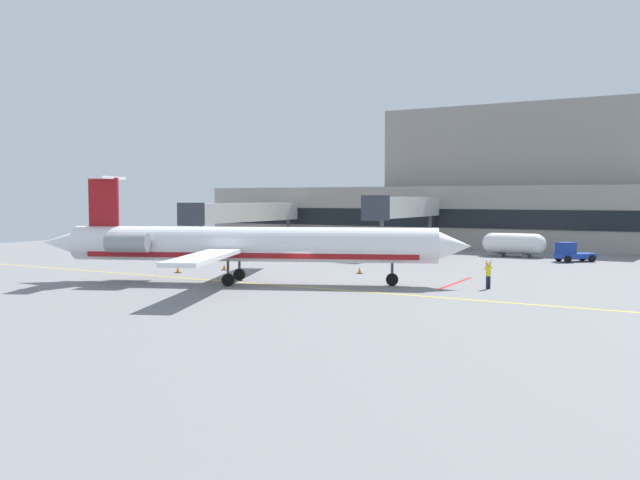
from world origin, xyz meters
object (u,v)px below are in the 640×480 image
regional_jet (245,245)px  pushback_tractor (399,244)px  belt_loader (277,241)px  fuel_tank (514,244)px  marshaller (488,274)px  baggage_tug (571,253)px

regional_jet → pushback_tractor: bearing=90.5°
pushback_tractor → regional_jet: bearing=-89.5°
belt_loader → fuel_tank: fuel_tank is taller
belt_loader → regional_jet: bearing=-61.3°
regional_jet → fuel_tank: regional_jet is taller
belt_loader → fuel_tank: size_ratio=0.59×
fuel_tank → marshaller: (4.21, -26.63, -0.42)m
fuel_tank → marshaller: 26.97m
regional_jet → fuel_tank: size_ratio=4.59×
baggage_tug → marshaller: (-2.12, -23.78, 0.11)m
baggage_tug → pushback_tractor: pushback_tractor is taller
regional_jet → marshaller: size_ratio=15.66×
belt_loader → marshaller: size_ratio=2.00×
regional_jet → pushback_tractor: size_ratio=8.18×
belt_loader → fuel_tank: 29.26m
pushback_tractor → belt_loader: bearing=-177.8°
regional_jet → belt_loader: 34.68m
regional_jet → pushback_tractor: 31.05m
belt_loader → marshaller: bearing=-36.4°
baggage_tug → fuel_tank: 6.96m
baggage_tug → fuel_tank: size_ratio=0.58×
baggage_tug → marshaller: size_ratio=1.98×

